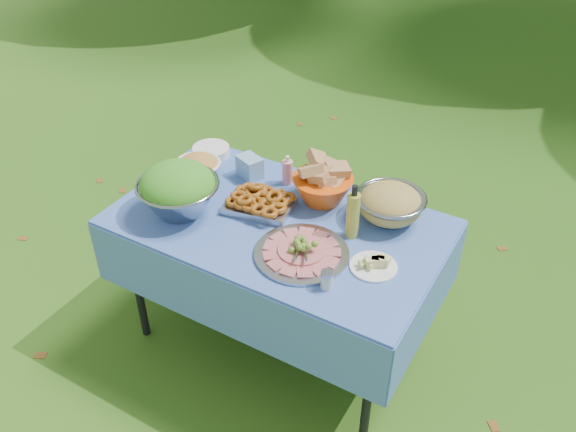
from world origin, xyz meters
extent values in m
plane|color=#0C3309|center=(0.00, 0.00, 0.00)|extent=(80.00, 80.00, 0.00)
cube|color=#83B6FC|center=(0.00, 0.00, 0.38)|extent=(1.46, 0.86, 0.76)
cylinder|color=white|center=(-0.60, 0.32, 0.78)|extent=(0.21, 0.21, 0.05)
cube|color=#81B0D6|center=(-0.31, 0.25, 0.82)|extent=(0.14, 0.13, 0.11)
cylinder|color=pink|center=(-0.12, 0.29, 0.84)|extent=(0.06, 0.06, 0.15)
cube|color=#AEAEB2|center=(-0.12, 0.04, 0.80)|extent=(0.33, 0.26, 0.07)
cylinder|color=#A4A6AC|center=(0.21, -0.15, 0.81)|extent=(0.41, 0.41, 0.09)
cylinder|color=gold|center=(0.33, 0.07, 0.89)|extent=(0.06, 0.06, 0.25)
cylinder|color=white|center=(0.50, -0.08, 0.79)|extent=(0.24, 0.24, 0.05)
cylinder|color=silver|center=(0.39, -0.28, 0.80)|extent=(0.06, 0.06, 0.08)
camera|label=1|loc=(1.14, -1.86, 2.38)|focal=38.00mm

